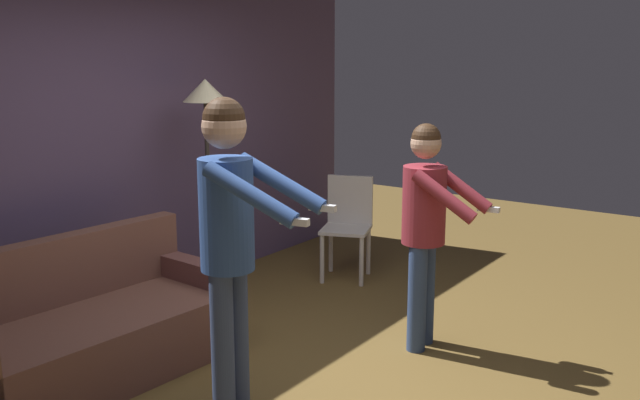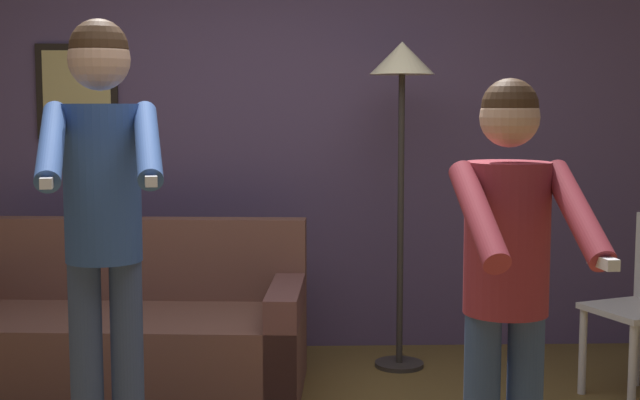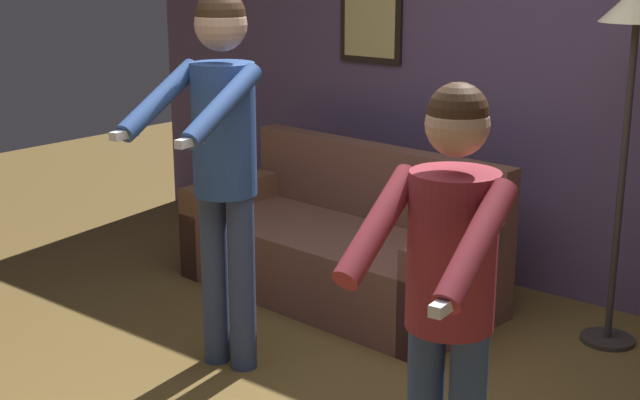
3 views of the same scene
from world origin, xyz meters
name	(u,v)px [view 2 (image 2 of 3)]	position (x,y,z in m)	size (l,w,h in m)	color
back_wall_assembly	(277,136)	(-0.01, 2.08, 1.30)	(6.40, 0.09, 2.60)	#544363
couch	(122,337)	(-0.82, 1.24, 0.28)	(1.96, 0.98, 0.87)	brown
torchiere_lamp	(402,92)	(0.69, 1.60, 1.56)	(0.36, 0.36, 1.84)	#332D28
person_standing_left	(103,200)	(-0.66, 0.13, 1.12)	(0.52, 0.75, 1.83)	#36456B
person_standing_right	(508,263)	(0.84, -0.30, 0.94)	(0.47, 0.61, 1.59)	navy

